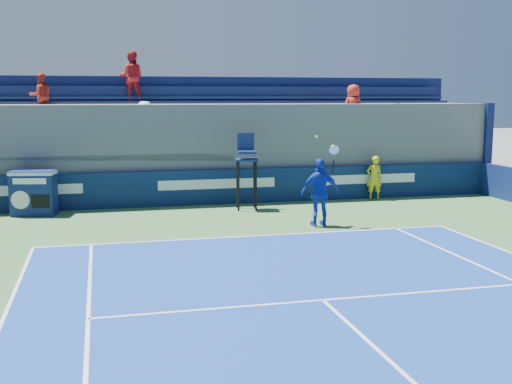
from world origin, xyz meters
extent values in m
imported|color=yellow|center=(5.61, 16.76, 0.79)|extent=(0.60, 0.43, 1.56)
cube|color=white|center=(0.00, 11.88, 0.02)|extent=(10.97, 0.07, 0.00)
cube|color=white|center=(0.00, 6.40, 0.02)|extent=(8.23, 0.07, 0.00)
cube|color=#0C1B43|center=(0.00, 17.10, 0.60)|extent=(20.40, 0.20, 1.20)
cube|color=white|center=(-6.00, 17.00, 0.72)|extent=(3.20, 0.01, 0.32)
cube|color=white|center=(0.00, 17.00, 0.72)|extent=(4.00, 0.01, 0.32)
cube|color=white|center=(5.50, 17.00, 0.72)|extent=(3.60, 0.01, 0.32)
cylinder|color=white|center=(3.80, 16.99, 0.72)|extent=(0.44, 0.01, 0.44)
cube|color=#101D51|center=(-5.85, 16.43, 0.70)|extent=(1.41, 0.95, 1.40)
cube|color=silver|center=(-5.85, 16.43, 1.33)|extent=(1.44, 0.97, 0.10)
cylinder|color=silver|center=(-6.22, 16.14, 0.55)|extent=(0.55, 0.13, 0.56)
cube|color=black|center=(-5.63, 16.02, 0.50)|extent=(0.54, 0.13, 0.40)
cube|color=white|center=(-5.93, 16.08, 1.12)|extent=(0.98, 0.21, 0.18)
cylinder|color=black|center=(0.44, 15.67, 0.80)|extent=(0.08, 0.08, 1.60)
cylinder|color=black|center=(1.00, 15.59, 0.80)|extent=(0.08, 0.08, 1.60)
cylinder|color=black|center=(0.52, 16.22, 0.80)|extent=(0.08, 0.08, 1.60)
cylinder|color=black|center=(1.08, 16.14, 0.80)|extent=(0.08, 0.08, 1.60)
cube|color=#0F1C4B|center=(0.76, 15.90, 1.63)|extent=(0.79, 0.79, 0.06)
cube|color=#151E51|center=(0.74, 15.81, 1.88)|extent=(0.61, 0.53, 0.08)
cube|color=#14204B|center=(0.80, 16.16, 2.18)|extent=(0.55, 0.14, 0.60)
imported|color=#1432A7|center=(2.18, 12.79, 0.97)|extent=(1.13, 0.47, 1.92)
cylinder|color=black|center=(2.53, 12.71, 1.70)|extent=(0.05, 0.16, 0.39)
torus|color=silver|center=(2.52, 12.64, 2.18)|extent=(0.30, 0.14, 0.29)
cylinder|color=white|center=(2.52, 12.64, 2.18)|extent=(0.26, 0.10, 0.24)
sphere|color=#EAF636|center=(2.02, 12.70, 2.55)|extent=(0.07, 0.07, 0.07)
cube|color=#59595F|center=(0.00, 19.00, 1.69)|extent=(20.40, 3.60, 3.38)
cube|color=#59595F|center=(0.00, 17.65, 1.48)|extent=(20.40, 0.90, 0.55)
cube|color=#121F45|center=(0.00, 17.55, 1.95)|extent=(20.00, 0.45, 0.08)
cube|color=#121F45|center=(0.00, 17.80, 2.15)|extent=(20.00, 0.06, 0.45)
cube|color=#59595F|center=(0.00, 18.55, 2.02)|extent=(20.40, 0.90, 0.55)
cube|color=#121F45|center=(0.00, 18.45, 2.50)|extent=(20.00, 0.45, 0.08)
cube|color=#121F45|center=(0.00, 18.70, 2.70)|extent=(20.00, 0.06, 0.45)
cube|color=#59595F|center=(0.00, 19.45, 2.58)|extent=(20.40, 0.90, 0.55)
cube|color=#121F45|center=(0.00, 19.35, 3.05)|extent=(20.00, 0.45, 0.08)
cube|color=#121F45|center=(0.00, 19.60, 3.25)|extent=(20.00, 0.06, 0.45)
cube|color=#59595F|center=(0.00, 20.35, 3.13)|extent=(20.40, 0.90, 0.55)
cube|color=#121F45|center=(0.00, 20.25, 3.60)|extent=(20.00, 0.45, 0.08)
cube|color=#121F45|center=(0.00, 20.50, 3.80)|extent=(20.00, 0.06, 0.45)
cube|color=#0C1647|center=(0.00, 20.95, 2.20)|extent=(20.80, 0.30, 4.40)
cube|color=#0C1647|center=(10.35, 19.00, 1.70)|extent=(0.30, 3.90, 3.40)
imported|color=gold|center=(-6.80, 17.60, 2.54)|extent=(0.84, 0.71, 1.55)
imported|color=white|center=(-2.33, 17.60, 2.63)|extent=(1.15, 0.71, 1.72)
imported|color=#167E7A|center=(2.07, 17.60, 2.56)|extent=(0.98, 0.53, 1.58)
imported|color=red|center=(5.46, 18.50, 3.21)|extent=(0.97, 0.74, 1.77)
imported|color=black|center=(6.81, 17.60, 2.59)|extent=(0.64, 0.45, 1.63)
imported|color=red|center=(-2.59, 20.30, 4.36)|extent=(1.00, 0.83, 1.87)
imported|color=#AD2918|center=(-5.75, 19.40, 3.66)|extent=(0.91, 0.80, 1.57)
camera|label=1|loc=(-3.83, -4.16, 3.69)|focal=45.00mm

